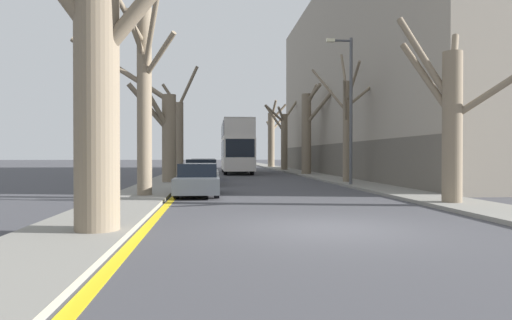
# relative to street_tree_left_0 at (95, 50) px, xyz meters

# --- Properties ---
(ground_plane) EXTENTS (300.00, 300.00, 0.00)m
(ground_plane) POSITION_rel_street_tree_left_0_xyz_m (4.95, 0.46, -3.77)
(ground_plane) COLOR #424247
(sidewalk_left) EXTENTS (2.29, 120.00, 0.12)m
(sidewalk_left) POSITION_rel_street_tree_left_0_xyz_m (-0.45, 50.46, -3.71)
(sidewalk_left) COLOR gray
(sidewalk_left) RESTS_ON ground
(sidewalk_right) EXTENTS (2.29, 120.00, 0.12)m
(sidewalk_right) POSITION_rel_street_tree_left_0_xyz_m (10.36, 50.46, -3.71)
(sidewalk_right) COLOR gray
(sidewalk_right) RESTS_ON ground
(building_facade_right) EXTENTS (10.08, 39.04, 15.98)m
(building_facade_right) POSITION_rel_street_tree_left_0_xyz_m (16.50, 26.79, 4.21)
(building_facade_right) COLOR #9E9384
(building_facade_right) RESTS_ON ground
(kerb_line_stripe) EXTENTS (0.24, 120.00, 0.01)m
(kerb_line_stripe) POSITION_rel_street_tree_left_0_xyz_m (0.87, 50.46, -3.76)
(kerb_line_stripe) COLOR yellow
(kerb_line_stripe) RESTS_ON ground
(street_tree_left_0) EXTENTS (4.70, 3.51, 8.59)m
(street_tree_left_0) POSITION_rel_street_tree_left_0_xyz_m (0.00, 0.00, 0.00)
(street_tree_left_0) COLOR #7A6B56
(street_tree_left_0) RESTS_ON ground
(street_tree_left_1) EXTENTS (3.95, 2.31, 7.50)m
(street_tree_left_1) POSITION_rel_street_tree_left_0_xyz_m (-0.26, 8.14, 0.27)
(street_tree_left_1) COLOR #7A6B56
(street_tree_left_1) RESTS_ON ground
(street_tree_left_2) EXTENTS (2.67, 2.28, 5.95)m
(street_tree_left_2) POSITION_rel_street_tree_left_0_xyz_m (-0.25, 16.89, -0.86)
(street_tree_left_2) COLOR #7A6B56
(street_tree_left_2) RESTS_ON ground
(street_tree_left_3) EXTENTS (4.00, 2.07, 8.38)m
(street_tree_left_3) POSITION_rel_street_tree_left_0_xyz_m (-0.20, 25.76, -0.37)
(street_tree_left_3) COLOR #7A6B56
(street_tree_left_3) RESTS_ON ground
(street_tree_right_0) EXTENTS (3.98, 2.94, 6.36)m
(street_tree_right_0) POSITION_rel_street_tree_left_0_xyz_m (10.12, 4.63, -0.85)
(street_tree_right_0) COLOR #7A6B56
(street_tree_right_0) RESTS_ON ground
(street_tree_right_1) EXTENTS (3.27, 4.10, 7.85)m
(street_tree_right_1) POSITION_rel_street_tree_left_0_xyz_m (10.04, 16.12, -0.23)
(street_tree_right_1) COLOR #7A6B56
(street_tree_right_1) RESTS_ON ground
(street_tree_right_2) EXTENTS (2.53, 3.75, 7.32)m
(street_tree_right_2) POSITION_rel_street_tree_left_0_xyz_m (10.16, 27.13, -0.02)
(street_tree_right_2) COLOR #7A6B56
(street_tree_right_2) RESTS_ON ground
(street_tree_right_3) EXTENTS (4.02, 3.20, 7.68)m
(street_tree_right_3) POSITION_rel_street_tree_left_0_xyz_m (9.85, 38.02, -0.21)
(street_tree_right_3) COLOR #7A6B56
(street_tree_right_3) RESTS_ON ground
(street_tree_right_4) EXTENTS (2.51, 3.22, 8.77)m
(street_tree_right_4) POSITION_rel_street_tree_left_0_xyz_m (10.16, 49.85, 0.33)
(street_tree_right_4) COLOR #7A6B56
(street_tree_right_4) RESTS_ON ground
(double_decker_bus) EXTENTS (2.58, 10.34, 4.67)m
(double_decker_bus) POSITION_rel_street_tree_left_0_xyz_m (4.56, 31.53, -1.13)
(double_decker_bus) COLOR silver
(double_decker_bus) RESTS_ON ground
(parked_car_0) EXTENTS (1.74, 4.56, 1.30)m
(parked_car_0) POSITION_rel_street_tree_left_0_xyz_m (1.77, 9.35, -3.14)
(parked_car_0) COLOR #4C5156
(parked_car_0) RESTS_ON ground
(parked_car_1) EXTENTS (1.85, 4.12, 1.41)m
(parked_car_1) POSITION_rel_street_tree_left_0_xyz_m (1.77, 16.12, -3.10)
(parked_car_1) COLOR silver
(parked_car_1) RESTS_ON ground
(parked_car_2) EXTENTS (1.72, 3.93, 1.40)m
(parked_car_2) POSITION_rel_street_tree_left_0_xyz_m (1.77, 21.34, -3.11)
(parked_car_2) COLOR navy
(parked_car_2) RESTS_ON ground
(lamp_post) EXTENTS (1.40, 0.20, 7.74)m
(lamp_post) POSITION_rel_street_tree_left_0_xyz_m (9.46, 13.64, 0.56)
(lamp_post) COLOR #4C4F54
(lamp_post) RESTS_ON ground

